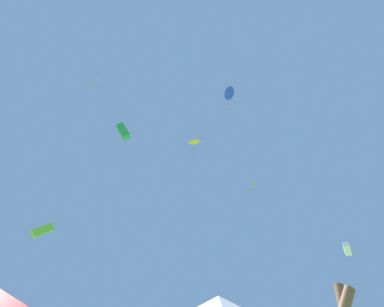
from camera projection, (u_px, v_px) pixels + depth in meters
kite_green_box at (123, 131)px, 20.40m from camera, size 1.26×0.68×1.46m
kite_yellow_box at (254, 185)px, 36.45m from camera, size 0.49×0.36×1.36m
kite_white_box at (346, 249)px, 18.47m from camera, size 0.83×1.13×0.78m
kite_blue_delta at (228, 94)px, 28.50m from camera, size 1.79×1.91×3.15m
kite_yellow_diamond at (194, 143)px, 29.48m from camera, size 1.44×1.23×2.35m
kite_lime_box at (42, 230)px, 17.64m from camera, size 1.38×1.28×1.22m
kite_white_delta at (96, 78)px, 25.89m from camera, size 1.42×1.57×2.86m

